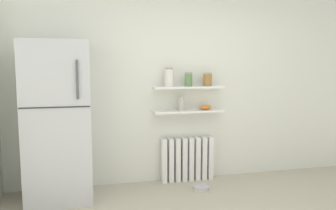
% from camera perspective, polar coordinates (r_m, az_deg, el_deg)
% --- Properties ---
extents(back_wall, '(7.04, 0.10, 2.60)m').
position_cam_1_polar(back_wall, '(4.44, 2.19, 3.98)').
color(back_wall, silver).
rests_on(back_wall, ground_plane).
extents(refrigerator, '(0.71, 0.68, 1.78)m').
position_cam_1_polar(refrigerator, '(3.96, -18.05, -2.69)').
color(refrigerator, '#B7BABF').
rests_on(refrigerator, ground_plane).
extents(radiator, '(0.69, 0.12, 0.57)m').
position_cam_1_polar(radiator, '(4.49, 3.28, -9.13)').
color(radiator, white).
rests_on(radiator, ground_plane).
extents(wall_shelf_lower, '(0.91, 0.22, 0.02)m').
position_cam_1_polar(wall_shelf_lower, '(4.33, 3.45, -1.06)').
color(wall_shelf_lower, white).
extents(wall_shelf_upper, '(0.91, 0.22, 0.02)m').
position_cam_1_polar(wall_shelf_upper, '(4.30, 3.48, 3.01)').
color(wall_shelf_upper, white).
extents(storage_jar_0, '(0.11, 0.11, 0.24)m').
position_cam_1_polar(storage_jar_0, '(4.23, 0.16, 4.71)').
color(storage_jar_0, silver).
rests_on(storage_jar_0, wall_shelf_upper).
extents(storage_jar_1, '(0.10, 0.10, 0.18)m').
position_cam_1_polar(storage_jar_1, '(4.30, 3.49, 4.35)').
color(storage_jar_1, '#5B7F4C').
rests_on(storage_jar_1, wall_shelf_upper).
extents(storage_jar_2, '(0.11, 0.11, 0.17)m').
position_cam_1_polar(storage_jar_2, '(4.38, 6.71, 4.32)').
color(storage_jar_2, olive).
rests_on(storage_jar_2, wall_shelf_upper).
extents(vase, '(0.08, 0.08, 0.18)m').
position_cam_1_polar(vase, '(4.29, 2.28, 0.26)').
color(vase, '#B2ADA8').
rests_on(vase, wall_shelf_lower).
extents(shelf_bowl, '(0.15, 0.15, 0.07)m').
position_cam_1_polar(shelf_bowl, '(4.40, 6.37, -0.37)').
color(shelf_bowl, orange).
rests_on(shelf_bowl, wall_shelf_lower).
extents(pet_food_bowl, '(0.20, 0.20, 0.05)m').
position_cam_1_polar(pet_food_bowl, '(4.26, 5.61, -13.73)').
color(pet_food_bowl, '#B7B7BC').
rests_on(pet_food_bowl, ground_plane).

